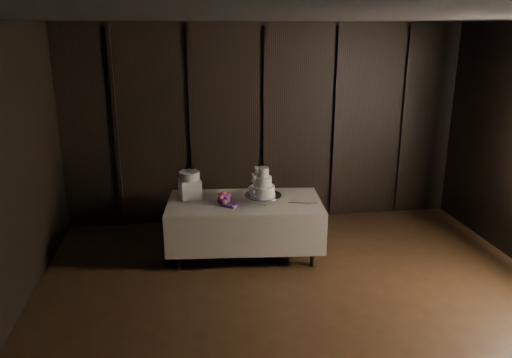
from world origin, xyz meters
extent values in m
cube|color=black|center=(0.00, 0.00, -0.02)|extent=(6.04, 7.04, 0.04)
cube|color=black|center=(0.00, 0.00, 3.02)|extent=(6.04, 7.04, 0.04)
cube|color=black|center=(0.00, 3.52, 1.50)|extent=(6.04, 0.04, 3.04)
cube|color=beige|center=(-0.47, 2.20, 0.76)|extent=(2.06, 1.20, 0.01)
cube|color=white|center=(-0.47, 2.20, 0.35)|extent=(1.90, 1.07, 0.71)
cylinder|color=silver|center=(-0.24, 2.15, 0.81)|extent=(0.59, 0.59, 0.09)
cylinder|color=white|center=(-0.24, 2.15, 0.91)|extent=(0.31, 0.31, 0.12)
cylinder|color=white|center=(-0.24, 2.15, 1.03)|extent=(0.22, 0.22, 0.12)
cylinder|color=white|center=(-0.24, 2.15, 1.16)|extent=(0.15, 0.15, 0.12)
cube|color=white|center=(-1.16, 2.43, 0.89)|extent=(0.31, 0.31, 0.25)
cylinder|color=white|center=(-1.16, 2.43, 1.06)|extent=(0.35, 0.35, 0.11)
cube|color=silver|center=(0.21, 2.00, 0.77)|extent=(0.36, 0.11, 0.01)
camera|label=1|loc=(-1.17, -3.87, 2.92)|focal=35.00mm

